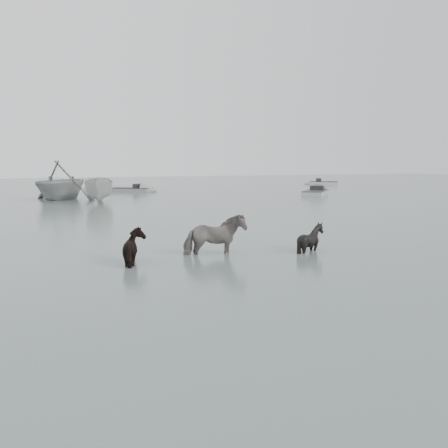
% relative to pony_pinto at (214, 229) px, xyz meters
% --- Properties ---
extents(ground, '(140.00, 140.00, 0.00)m').
position_rel_pony_pinto_xyz_m(ground, '(-0.77, -0.36, -0.82)').
color(ground, '#54645F').
rests_on(ground, ground).
extents(pony_pinto, '(1.97, 0.95, 1.64)m').
position_rel_pony_pinto_xyz_m(pony_pinto, '(0.00, 0.00, 0.00)').
color(pony_pinto, black).
rests_on(pony_pinto, ground).
extents(pony_dark, '(1.40, 1.54, 1.32)m').
position_rel_pony_pinto_xyz_m(pony_dark, '(-2.55, -0.44, -0.16)').
color(pony_dark, black).
rests_on(pony_dark, ground).
extents(pony_black, '(1.39, 1.30, 1.30)m').
position_rel_pony_pinto_xyz_m(pony_black, '(3.16, -0.53, -0.17)').
color(pony_black, black).
rests_on(pony_black, ground).
extents(rowboat_trail, '(7.47, 7.59, 3.03)m').
position_rel_pony_pinto_xyz_m(rowboat_trail, '(-3.70, 24.26, 0.70)').
color(rowboat_trail, '#A5A8A5').
rests_on(rowboat_trail, ground).
extents(boat_small, '(2.76, 5.30, 1.95)m').
position_rel_pony_pinto_xyz_m(boat_small, '(-1.31, 20.83, 0.16)').
color(boat_small, '#B8B9B4').
rests_on(boat_small, ground).
extents(skiff_port, '(4.80, 5.29, 0.75)m').
position_rel_pony_pinto_xyz_m(skiff_port, '(16.53, 21.96, -0.44)').
color(skiff_port, '#ADB0AD').
rests_on(skiff_port, ground).
extents(skiff_mid, '(5.18, 4.19, 0.75)m').
position_rel_pony_pinto_xyz_m(skiff_mid, '(2.64, 31.31, -0.44)').
color(skiff_mid, gray).
rests_on(skiff_mid, ground).
extents(skiff_star, '(4.72, 3.22, 0.75)m').
position_rel_pony_pinto_xyz_m(skiff_star, '(26.14, 36.65, -0.44)').
color(skiff_star, '#B7B6B2').
rests_on(skiff_star, ground).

